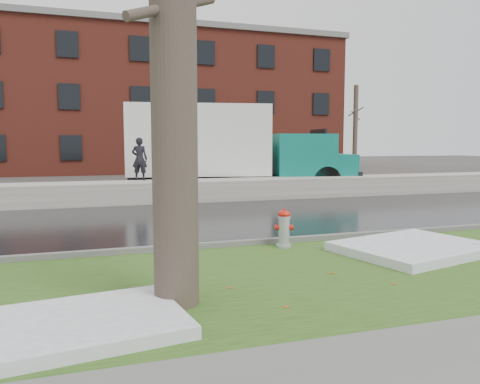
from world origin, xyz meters
name	(u,v)px	position (x,y,z in m)	size (l,w,h in m)	color
ground	(299,256)	(0.00, 0.00, 0.00)	(120.00, 120.00, 0.00)	#47423D
verge	(333,272)	(0.00, -1.25, 0.02)	(60.00, 4.50, 0.04)	#264717
road	(229,218)	(0.00, 4.50, 0.01)	(60.00, 7.00, 0.03)	black
parking_lot	(174,190)	(0.00, 13.00, 0.01)	(60.00, 9.00, 0.03)	slate
curb	(278,241)	(0.00, 1.00, 0.07)	(60.00, 0.15, 0.14)	slate
snowbank	(195,191)	(0.00, 8.70, 0.38)	(60.00, 1.60, 0.75)	#B5AEA6
brick_building	(161,106)	(2.00, 30.00, 5.00)	(26.00, 12.00, 10.00)	maroon
bg_tree_center	(49,124)	(-6.00, 26.00, 3.33)	(1.40, 1.62, 6.50)	brown
bg_tree_right	(355,127)	(16.00, 24.00, 3.33)	(1.40, 1.62, 6.50)	brown
fire_hydrant	(284,227)	(-0.04, 0.60, 0.44)	(0.37, 0.36, 0.76)	#ADAFB5
tree	(173,13)	(-2.61, -1.96, 3.59)	(1.26, 1.46, 7.04)	brown
box_truck	(226,147)	(1.82, 10.92, 1.91)	(10.93, 4.07, 3.61)	black
worker	(140,159)	(-1.87, 9.30, 1.51)	(0.56, 0.37, 1.53)	black
snow_patch_near	(413,248)	(2.09, -0.53, 0.12)	(2.60, 2.00, 0.16)	white
snow_patch_far	(79,324)	(-3.77, -2.50, 0.11)	(2.20, 1.60, 0.14)	white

